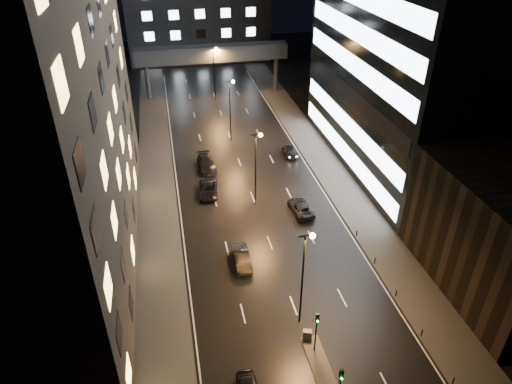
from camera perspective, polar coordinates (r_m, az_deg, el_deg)
ground at (r=69.35m, az=-2.08°, el=3.74°), size 160.00×160.00×0.00m
sidewalk_left at (r=64.28m, az=-12.32°, el=0.57°), size 5.00×110.00×0.15m
sidewalk_right at (r=68.08m, az=9.10°, el=2.82°), size 5.00×110.00×0.15m
building_left at (r=47.73m, az=-27.19°, el=13.01°), size 15.00×48.00×40.00m
building_right_low at (r=49.79m, az=28.18°, el=-4.94°), size 10.00×18.00×12.00m
building_right_glass at (r=67.10m, az=21.35°, el=21.18°), size 20.00×36.00×45.00m
building_far at (r=120.42m, az=-7.41°, el=22.04°), size 34.00×14.00×25.00m
skybridge at (r=94.07m, az=-5.52°, el=16.77°), size 30.00×3.00×10.00m
median_island at (r=40.92m, az=8.43°, el=-21.63°), size 1.60×8.00×0.15m
traffic_signal_near at (r=40.04m, az=7.58°, el=-16.29°), size 0.28×0.34×4.40m
traffic_signal_far at (r=36.89m, az=10.47°, el=-22.44°), size 0.28×0.34×4.40m
bollard_row at (r=46.63m, az=18.49°, el=-14.10°), size 0.12×25.12×0.90m
streetlight_near at (r=39.95m, az=6.14°, el=-9.42°), size 1.45×0.50×10.15m
streetlight_mid_a at (r=55.92m, az=0.11°, el=3.93°), size 1.45×0.50×10.15m
streetlight_mid_b at (r=73.87m, az=-3.15°, el=11.08°), size 1.45×0.50×10.15m
streetlight_far at (r=92.67m, az=-5.19°, el=15.37°), size 1.45×0.50×10.15m
car_away_b at (r=49.62m, az=-1.82°, el=-8.24°), size 1.63×4.68×1.54m
car_away_c at (r=61.39m, az=-5.97°, el=0.30°), size 2.99×5.50×1.46m
car_away_d at (r=67.60m, az=-6.19°, el=3.55°), size 2.70×5.76×1.63m
car_toward_a at (r=57.74m, az=5.61°, el=-1.97°), size 2.64×5.18×1.40m
car_toward_b at (r=71.33m, az=4.21°, el=5.10°), size 2.21×4.62×1.30m
utility_cabinet at (r=42.51m, az=6.42°, el=-17.35°), size 0.87×0.71×1.08m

